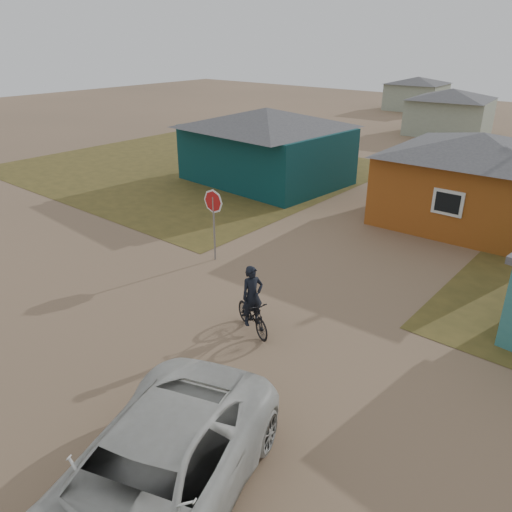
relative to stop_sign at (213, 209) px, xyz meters
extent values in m
plane|color=#88694E|center=(3.26, -4.04, -1.94)|extent=(120.00, 120.00, 0.00)
cube|color=brown|center=(-10.74, 8.96, -1.93)|extent=(20.00, 18.00, 0.00)
cube|color=#092F32|center=(-5.24, 9.46, -0.44)|extent=(8.40, 6.54, 3.00)
pyramid|color=#403F42|center=(-5.24, 9.46, 1.56)|extent=(8.93, 7.08, 1.00)
cube|color=#964B17|center=(5.76, 9.96, -0.44)|extent=(7.21, 6.24, 3.00)
pyramid|color=#403F42|center=(5.76, 9.96, 1.51)|extent=(7.72, 6.76, 0.90)
cube|color=silver|center=(5.76, 6.93, -0.29)|extent=(1.20, 0.06, 1.00)
cube|color=black|center=(5.76, 6.90, -0.29)|extent=(0.95, 0.04, 0.75)
cube|color=#949F88|center=(-2.74, 29.96, -0.54)|extent=(6.49, 5.60, 2.80)
pyramid|color=#403F42|center=(-2.74, 29.96, 1.26)|extent=(7.04, 6.15, 0.80)
cube|color=#949F88|center=(-10.74, 41.96, -0.59)|extent=(5.75, 5.28, 2.70)
pyramid|color=#403F42|center=(-10.74, 41.96, 1.11)|extent=(6.28, 5.81, 0.70)
cylinder|color=gray|center=(0.00, 0.00, -0.75)|extent=(0.07, 0.07, 2.39)
imported|color=black|center=(4.16, -2.80, -1.42)|extent=(1.80, 1.12, 1.05)
imported|color=black|center=(4.16, -2.80, -0.83)|extent=(0.62, 0.74, 1.72)
imported|color=beige|center=(6.66, -8.40, -1.10)|extent=(4.59, 6.64, 1.69)
camera|label=1|loc=(11.85, -11.83, 5.66)|focal=35.00mm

